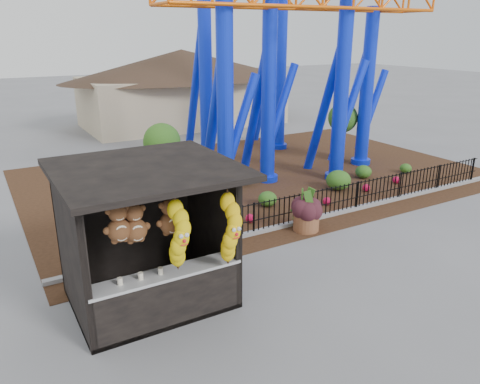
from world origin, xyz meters
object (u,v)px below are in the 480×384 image
prize_booth (152,241)px  terracotta_planter (306,221)px  roller_coaster (280,9)px  potted_plant (301,215)px

prize_booth → terracotta_planter: 5.68m
prize_booth → roller_coaster: (8.11, 7.32, 4.92)m
roller_coaster → potted_plant: bearing=-117.2°
potted_plant → prize_booth: bearing=-170.5°
roller_coaster → potted_plant: size_ratio=13.21×
prize_booth → roller_coaster: roller_coaster is taller
prize_booth → potted_plant: (5.27, 1.80, -1.11)m
terracotta_planter → potted_plant: size_ratio=0.92×
roller_coaster → terracotta_planter: 8.86m
roller_coaster → terracotta_planter: size_ratio=14.39×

